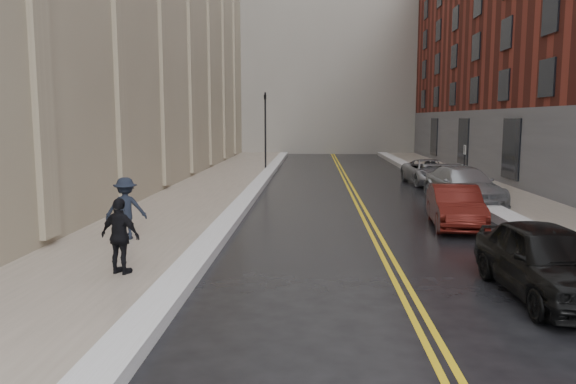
# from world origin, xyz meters

# --- Properties ---
(ground) EXTENTS (160.00, 160.00, 0.00)m
(ground) POSITION_xyz_m (0.00, 0.00, 0.00)
(ground) COLOR black
(ground) RESTS_ON ground
(sidewalk_left) EXTENTS (4.00, 64.00, 0.15)m
(sidewalk_left) POSITION_xyz_m (-4.50, 16.00, 0.07)
(sidewalk_left) COLOR gray
(sidewalk_left) RESTS_ON ground
(sidewalk_right) EXTENTS (3.00, 64.00, 0.15)m
(sidewalk_right) POSITION_xyz_m (9.00, 16.00, 0.07)
(sidewalk_right) COLOR gray
(sidewalk_right) RESTS_ON ground
(lane_stripe_a) EXTENTS (0.12, 64.00, 0.01)m
(lane_stripe_a) POSITION_xyz_m (2.38, 16.00, 0.00)
(lane_stripe_a) COLOR gold
(lane_stripe_a) RESTS_ON ground
(lane_stripe_b) EXTENTS (0.12, 64.00, 0.01)m
(lane_stripe_b) POSITION_xyz_m (2.62, 16.00, 0.00)
(lane_stripe_b) COLOR gold
(lane_stripe_b) RESTS_ON ground
(snow_ridge_left) EXTENTS (0.70, 60.80, 0.26)m
(snow_ridge_left) POSITION_xyz_m (-2.20, 16.00, 0.13)
(snow_ridge_left) COLOR silver
(snow_ridge_left) RESTS_ON ground
(snow_ridge_right) EXTENTS (0.85, 60.80, 0.30)m
(snow_ridge_right) POSITION_xyz_m (7.15, 16.00, 0.15)
(snow_ridge_right) COLOR silver
(snow_ridge_right) RESTS_ON ground
(traffic_signal) EXTENTS (0.18, 0.15, 5.20)m
(traffic_signal) POSITION_xyz_m (-2.60, 30.00, 3.08)
(traffic_signal) COLOR black
(traffic_signal) RESTS_ON ground
(parking_sign_far) EXTENTS (0.06, 0.35, 2.23)m
(parking_sign_far) POSITION_xyz_m (7.90, 20.00, 1.36)
(parking_sign_far) COLOR black
(parking_sign_far) RESTS_ON ground
(car_black) EXTENTS (1.93, 4.42, 1.48)m
(car_black) POSITION_xyz_m (5.20, 3.52, 0.74)
(car_black) COLOR black
(car_black) RESTS_ON ground
(car_maroon) EXTENTS (1.82, 4.25, 1.36)m
(car_maroon) POSITION_xyz_m (5.20, 10.72, 0.68)
(car_maroon) COLOR #400F0B
(car_maroon) RESTS_ON ground
(car_silver_near) EXTENTS (2.76, 5.41, 1.50)m
(car_silver_near) POSITION_xyz_m (6.80, 15.86, 0.75)
(car_silver_near) COLOR #9EA0A5
(car_silver_near) RESTS_ON ground
(car_silver_far) EXTENTS (2.55, 4.90, 1.32)m
(car_silver_far) POSITION_xyz_m (6.80, 22.62, 0.66)
(car_silver_far) COLOR #999AA0
(car_silver_far) RESTS_ON ground
(pedestrian_b) EXTENTS (1.22, 0.85, 1.73)m
(pedestrian_b) POSITION_xyz_m (-4.61, 7.78, 1.02)
(pedestrian_b) COLOR black
(pedestrian_b) RESTS_ON sidewalk_left
(pedestrian_c) EXTENTS (1.06, 0.72, 1.66)m
(pedestrian_c) POSITION_xyz_m (-3.56, 4.29, 0.98)
(pedestrian_c) COLOR black
(pedestrian_c) RESTS_ON sidewalk_left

